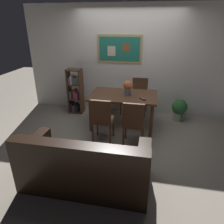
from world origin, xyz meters
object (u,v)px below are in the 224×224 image
(dining_chair_far_left, at_px, (116,92))
(dining_chair_near_right, at_px, (134,121))
(bookshelf, at_px, (75,92))
(leather_couch, at_px, (85,167))
(tv_remote, at_px, (143,99))
(potted_ivy, at_px, (179,109))
(dining_chair_far_right, at_px, (139,93))
(flower_vase, at_px, (128,87))
(dining_chair_near_left, at_px, (102,117))
(dining_table, at_px, (123,99))

(dining_chair_far_left, xyz_separation_m, dining_chair_near_right, (0.62, -1.63, 0.00))
(dining_chair_near_right, bearing_deg, bookshelf, 140.26)
(bookshelf, bearing_deg, leather_couch, -67.14)
(dining_chair_far_left, distance_m, tv_remote, 1.29)
(dining_chair_near_right, xyz_separation_m, potted_ivy, (0.97, 1.39, -0.25))
(dining_chair_near_right, height_order, potted_ivy, dining_chair_near_right)
(dining_chair_near_right, distance_m, dining_chair_far_right, 1.61)
(bookshelf, height_order, potted_ivy, bookshelf)
(tv_remote, bearing_deg, flower_vase, 147.52)
(dining_chair_far_right, xyz_separation_m, bookshelf, (-1.62, -0.25, 0.00))
(dining_chair_near_right, xyz_separation_m, bookshelf, (-1.63, 1.35, 0.00))
(leather_couch, bearing_deg, flower_vase, 80.06)
(bookshelf, height_order, tv_remote, bookshelf)
(bookshelf, bearing_deg, dining_chair_near_right, -39.74)
(dining_chair_far_left, relative_size, dining_chair_near_right, 1.00)
(dining_chair_far_left, relative_size, tv_remote, 6.20)
(dining_chair_near_left, height_order, flower_vase, flower_vase)
(dining_chair_far_right, height_order, potted_ivy, dining_chair_far_right)
(potted_ivy, bearing_deg, leather_couch, -121.06)
(potted_ivy, distance_m, flower_vase, 1.47)
(dining_chair_far_right, bearing_deg, bookshelf, -171.10)
(dining_chair_near_left, relative_size, bookshelf, 0.80)
(dining_chair_far_left, bearing_deg, bookshelf, -164.49)
(dining_chair_far_left, bearing_deg, tv_remote, -54.62)
(flower_vase, bearing_deg, dining_chair_far_right, 75.36)
(leather_couch, height_order, flower_vase, flower_vase)
(dining_table, relative_size, bookshelf, 1.27)
(potted_ivy, bearing_deg, flower_vase, -154.26)
(dining_chair_far_right, bearing_deg, flower_vase, -104.64)
(dining_chair_near_left, distance_m, potted_ivy, 2.08)
(dining_table, xyz_separation_m, potted_ivy, (1.28, 0.57, -0.37))
(bookshelf, distance_m, potted_ivy, 2.61)
(dining_chair_far_left, distance_m, dining_chair_near_left, 1.60)
(leather_couch, relative_size, potted_ivy, 3.00)
(dining_chair_far_left, relative_size, leather_couch, 0.51)
(leather_couch, height_order, tv_remote, leather_couch)
(dining_table, bearing_deg, dining_chair_far_right, 69.22)
(dining_chair_far_left, bearing_deg, leather_couch, -88.95)
(dining_chair_near_left, bearing_deg, dining_chair_far_left, 90.72)
(leather_couch, xyz_separation_m, tv_remote, (0.69, 1.76, 0.45))
(leather_couch, relative_size, flower_vase, 5.68)
(dining_table, height_order, dining_chair_near_right, dining_chair_near_right)
(dining_chair_far_left, distance_m, leather_couch, 2.81)
(dining_chair_far_right, height_order, dining_chair_near_left, same)
(dining_chair_near_right, distance_m, potted_ivy, 1.71)
(dining_table, bearing_deg, dining_chair_far_left, 110.43)
(leather_couch, xyz_separation_m, potted_ivy, (1.53, 2.55, -0.03))
(flower_vase, height_order, tv_remote, flower_vase)
(leather_couch, bearing_deg, dining_chair_near_left, 91.49)
(dining_chair_far_right, relative_size, potted_ivy, 1.52)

